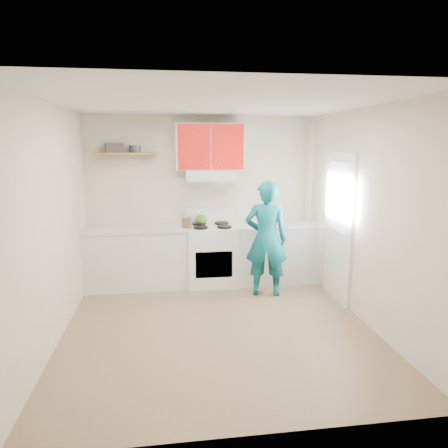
{
  "coord_description": "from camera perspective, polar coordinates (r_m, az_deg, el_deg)",
  "views": [
    {
      "loc": [
        -0.57,
        -4.58,
        2.15
      ],
      "look_at": [
        0.15,
        0.55,
        1.15
      ],
      "focal_mm": 32.95,
      "sensor_mm": 36.0,
      "label": 1
    }
  ],
  "objects": [
    {
      "name": "door_glass",
      "position": [
        5.81,
        15.63,
        3.61
      ],
      "size": [
        0.01,
        0.55,
        0.95
      ],
      "primitive_type": "cube",
      "color": "white",
      "rests_on": "door"
    },
    {
      "name": "tin",
      "position": [
        6.35,
        -12.25,
        10.15
      ],
      "size": [
        0.21,
        0.21,
        0.1
      ],
      "primitive_type": "cylinder",
      "rotation": [
        0.0,
        0.0,
        0.3
      ],
      "color": "#333D4C",
      "rests_on": "shelf"
    },
    {
      "name": "shelf",
      "position": [
        6.35,
        -13.42,
        9.47
      ],
      "size": [
        0.9,
        0.3,
        0.04
      ],
      "primitive_type": "cube",
      "color": "brown",
      "rests_on": "back_wall"
    },
    {
      "name": "back_wall",
      "position": [
        6.56,
        -2.95,
        3.48
      ],
      "size": [
        3.6,
        0.04,
        2.6
      ],
      "primitive_type": "cube",
      "color": "beige",
      "rests_on": "floor"
    },
    {
      "name": "upper_cabinets",
      "position": [
        6.35,
        -1.98,
        10.66
      ],
      "size": [
        1.02,
        0.33,
        0.7
      ],
      "primitive_type": "cube",
      "color": "red",
      "rests_on": "back_wall"
    },
    {
      "name": "cutting_board",
      "position": [
        6.48,
        5.32,
        -0.15
      ],
      "size": [
        0.34,
        0.29,
        0.02
      ],
      "primitive_type": "cube",
      "rotation": [
        0.0,
        0.0,
        0.28
      ],
      "color": "olive",
      "rests_on": "counter_right"
    },
    {
      "name": "counter_right",
      "position": [
        6.63,
        7.24,
        -4.0
      ],
      "size": [
        1.32,
        0.6,
        0.9
      ],
      "primitive_type": "cube",
      "color": "silver",
      "rests_on": "floor"
    },
    {
      "name": "door",
      "position": [
        5.88,
        15.66,
        -0.5
      ],
      "size": [
        0.05,
        0.85,
        2.05
      ],
      "primitive_type": "cube",
      "color": "white",
      "rests_on": "floor"
    },
    {
      "name": "counter_left",
      "position": [
        6.42,
        -11.94,
        -4.65
      ],
      "size": [
        1.52,
        0.6,
        0.9
      ],
      "primitive_type": "cube",
      "color": "silver",
      "rests_on": "floor"
    },
    {
      "name": "range_hood",
      "position": [
        6.31,
        -1.9,
        6.8
      ],
      "size": [
        0.76,
        0.44,
        0.15
      ],
      "primitive_type": "cube",
      "color": "silver",
      "rests_on": "back_wall"
    },
    {
      "name": "person",
      "position": [
        5.89,
        5.88,
        -2.06
      ],
      "size": [
        0.68,
        0.52,
        1.66
      ],
      "primitive_type": "imported",
      "rotation": [
        0.0,
        0.0,
        2.93
      ],
      "color": "#0B5D68",
      "rests_on": "floor"
    },
    {
      "name": "kettle",
      "position": [
        6.43,
        -3.22,
        0.65
      ],
      "size": [
        0.25,
        0.25,
        0.16
      ],
      "primitive_type": "ellipsoid",
      "rotation": [
        0.0,
        0.0,
        0.33
      ],
      "color": "#48711F",
      "rests_on": "stove"
    },
    {
      "name": "silicone_mat",
      "position": [
        6.59,
        11.58,
        -0.19
      ],
      "size": [
        0.37,
        0.33,
        0.01
      ],
      "primitive_type": "cube",
      "rotation": [
        0.0,
        0.0,
        0.2
      ],
      "color": "red",
      "rests_on": "counter_right"
    },
    {
      "name": "front_wall",
      "position": [
        2.87,
        3.9,
        -6.38
      ],
      "size": [
        3.6,
        0.04,
        2.6
      ],
      "primitive_type": "cube",
      "color": "beige",
      "rests_on": "floor"
    },
    {
      "name": "floor",
      "position": [
        5.09,
        -0.83,
        -14.06
      ],
      "size": [
        3.8,
        3.8,
        0.0
      ],
      "primitive_type": "plane",
      "color": "brown",
      "rests_on": "ground"
    },
    {
      "name": "books",
      "position": [
        6.36,
        -14.95,
        10.17
      ],
      "size": [
        0.29,
        0.23,
        0.14
      ],
      "primitive_type": "cube",
      "rotation": [
        0.0,
        0.0,
        0.19
      ],
      "color": "#383133",
      "rests_on": "shelf"
    },
    {
      "name": "left_wall",
      "position": [
        4.81,
        -22.66,
        -0.1
      ],
      "size": [
        0.04,
        3.8,
        2.6
      ],
      "primitive_type": "cube",
      "color": "beige",
      "rests_on": "floor"
    },
    {
      "name": "right_wall",
      "position": [
        5.22,
        19.12,
        0.96
      ],
      "size": [
        0.04,
        3.8,
        2.6
      ],
      "primitive_type": "cube",
      "color": "beige",
      "rests_on": "floor"
    },
    {
      "name": "crock",
      "position": [
        6.22,
        -5.21,
        0.1
      ],
      "size": [
        0.15,
        0.15,
        0.17
      ],
      "primitive_type": "cylinder",
      "rotation": [
        0.0,
        0.0,
        -0.07
      ],
      "color": "#4C3621",
      "rests_on": "counter_left"
    },
    {
      "name": "ceiling",
      "position": [
        4.63,
        -0.93,
        16.5
      ],
      "size": [
        3.6,
        3.8,
        0.04
      ],
      "primitive_type": "cube",
      "color": "white",
      "rests_on": "floor"
    },
    {
      "name": "stove",
      "position": [
        6.41,
        -1.73,
        -4.34
      ],
      "size": [
        0.76,
        0.65,
        0.92
      ],
      "primitive_type": "cube",
      "color": "white",
      "rests_on": "floor"
    }
  ]
}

